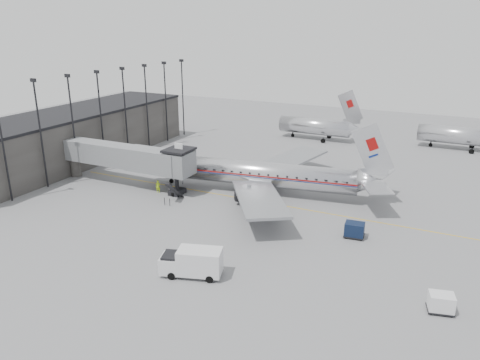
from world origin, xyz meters
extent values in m
plane|color=slate|center=(0.00, 0.00, 0.00)|extent=(160.00, 160.00, 0.00)
cube|color=#383533|center=(-34.00, 10.00, 4.00)|extent=(12.00, 46.00, 8.00)
cube|color=gold|center=(3.00, 6.00, 0.01)|extent=(60.00, 0.15, 0.01)
cube|color=slate|center=(-22.00, 3.60, 4.30)|extent=(12.00, 2.80, 3.00)
cube|color=slate|center=(-13.00, 3.60, 4.30)|extent=(8.00, 3.00, 3.10)
cube|color=slate|center=(-9.00, 4.00, 4.30)|extent=(3.20, 3.60, 3.20)
cube|color=black|center=(-9.00, 4.00, 6.20)|extent=(3.40, 3.80, 0.30)
cube|color=white|center=(-9.00, 4.00, 6.70)|extent=(1.20, 0.15, 0.80)
cylinder|color=black|center=(-9.30, 3.60, 1.40)|extent=(0.56, 0.56, 2.80)
cube|color=black|center=(-9.30, 3.60, 0.35)|extent=(1.60, 2.20, 0.70)
cylinder|color=black|center=(-9.30, 2.60, 0.30)|extent=(0.30, 0.60, 0.60)
cylinder|color=black|center=(-9.30, 4.60, 0.30)|extent=(0.30, 0.60, 0.60)
cylinder|color=#383533|center=(-27.50, 3.60, 1.40)|extent=(1.60, 1.60, 2.80)
cube|color=black|center=(-8.20, 1.30, 1.50)|extent=(0.90, 3.20, 2.90)
cylinder|color=black|center=(-27.50, -8.00, 7.50)|extent=(0.24, 0.24, 15.00)
cylinder|color=black|center=(-27.50, -2.00, 7.50)|extent=(0.24, 0.24, 15.00)
cube|color=black|center=(-27.50, -2.00, 15.00)|extent=(0.90, 0.25, 0.50)
cylinder|color=black|center=(-27.50, 4.00, 7.50)|extent=(0.24, 0.24, 15.00)
cube|color=black|center=(-27.50, 4.00, 15.00)|extent=(0.90, 0.25, 0.50)
cylinder|color=black|center=(-27.50, 10.00, 7.50)|extent=(0.24, 0.24, 15.00)
cube|color=black|center=(-27.50, 10.00, 15.00)|extent=(0.90, 0.25, 0.50)
cylinder|color=black|center=(-27.50, 16.00, 7.50)|extent=(0.24, 0.24, 15.00)
cube|color=black|center=(-27.50, 16.00, 15.00)|extent=(0.90, 0.25, 0.50)
cylinder|color=black|center=(-27.50, 22.00, 7.50)|extent=(0.24, 0.24, 15.00)
cube|color=black|center=(-27.50, 22.00, 15.00)|extent=(0.90, 0.25, 0.50)
cylinder|color=black|center=(-27.50, 28.00, 7.50)|extent=(0.24, 0.24, 15.00)
cube|color=black|center=(-27.50, 28.00, 15.00)|extent=(0.90, 0.25, 0.50)
cylinder|color=black|center=(-27.50, 34.00, 7.50)|extent=(0.24, 0.24, 15.00)
cube|color=black|center=(-27.50, 34.00, 15.00)|extent=(0.90, 0.25, 0.50)
cylinder|color=silver|center=(-2.00, 42.00, 2.60)|extent=(14.00, 3.20, 3.20)
cube|color=silver|center=(4.80, 42.00, 7.00)|extent=(5.17, 0.26, 6.52)
cylinder|color=black|center=(-6.50, 42.00, 0.50)|extent=(0.24, 0.24, 1.00)
cylinder|color=silver|center=(24.00, 46.00, 2.60)|extent=(14.00, 3.20, 3.20)
cylinder|color=black|center=(19.50, 46.00, 0.50)|extent=(0.24, 0.24, 1.00)
cylinder|color=silver|center=(0.00, 9.00, 2.73)|extent=(27.49, 7.37, 3.37)
cone|color=silver|center=(-14.85, 6.77, 2.73)|extent=(3.20, 3.73, 3.37)
cone|color=silver|center=(15.12, 11.27, 3.09)|extent=(4.07, 3.70, 3.20)
cube|color=maroon|center=(0.00, 9.00, 2.96)|extent=(27.50, 7.42, 0.16)
cube|color=navy|center=(0.00, 9.00, 2.75)|extent=(27.50, 7.42, 0.09)
cube|color=silver|center=(14.85, 11.23, 7.28)|extent=(5.56, 1.10, 6.99)
cube|color=gray|center=(1.49, 17.50, 2.46)|extent=(8.71, 15.36, 1.08)
cube|color=gray|center=(3.91, 1.31, 2.46)|extent=(12.04, 14.96, 1.08)
cylinder|color=gray|center=(-0.25, 13.75, 1.32)|extent=(3.34, 2.35, 1.91)
cylinder|color=gray|center=(1.15, 4.39, 1.32)|extent=(3.34, 2.35, 1.91)
cylinder|color=black|center=(-12.60, 7.11, 0.59)|extent=(0.18, 0.18, 1.18)
cylinder|color=black|center=(1.45, 11.61, 0.64)|extent=(0.24, 0.24, 1.27)
cylinder|color=black|center=(1.45, 11.61, 0.41)|extent=(0.95, 0.45, 0.91)
cylinder|color=black|center=(2.15, 6.93, 0.64)|extent=(0.24, 0.24, 1.27)
cylinder|color=black|center=(2.15, 6.93, 0.41)|extent=(0.95, 0.45, 0.91)
cube|color=silver|center=(4.58, -13.70, 1.51)|extent=(4.49, 3.32, 2.34)
cube|color=silver|center=(1.91, -14.53, 1.06)|extent=(2.33, 2.55, 1.56)
cube|color=black|center=(1.91, -14.53, 1.73)|extent=(1.84, 2.21, 0.67)
cylinder|color=black|center=(2.53, -15.39, 0.36)|extent=(0.76, 0.48, 0.71)
cylinder|color=black|center=(1.94, -13.47, 0.36)|extent=(0.76, 0.48, 0.71)
cylinder|color=black|center=(5.94, -14.33, 0.36)|extent=(0.76, 0.48, 0.71)
cylinder|color=black|center=(5.34, -12.41, 0.36)|extent=(0.76, 0.48, 0.71)
cube|color=black|center=(15.51, 0.75, 0.97)|extent=(2.19, 1.73, 1.43)
cube|color=black|center=(15.51, 0.75, 0.20)|extent=(2.30, 1.85, 0.12)
cylinder|color=black|center=(14.76, 0.06, 0.15)|extent=(0.32, 0.15, 0.31)
cylinder|color=black|center=(16.39, 0.22, 0.15)|extent=(0.32, 0.15, 0.31)
cylinder|color=black|center=(14.64, 1.28, 0.15)|extent=(0.32, 0.15, 0.31)
cylinder|color=black|center=(16.27, 1.44, 0.15)|extent=(0.32, 0.15, 0.31)
cube|color=silver|center=(25.00, -10.00, 0.92)|extent=(2.23, 1.86, 1.36)
cube|color=black|center=(25.00, -10.00, 0.19)|extent=(2.34, 1.98, 0.12)
cylinder|color=black|center=(24.38, -10.75, 0.15)|extent=(0.31, 0.18, 0.29)
cylinder|color=black|center=(25.89, -10.39, 0.15)|extent=(0.31, 0.18, 0.29)
cylinder|color=black|center=(24.11, -9.61, 0.15)|extent=(0.31, 0.18, 0.29)
cylinder|color=black|center=(25.62, -9.25, 0.15)|extent=(0.31, 0.18, 0.29)
imported|color=#B8E31A|center=(-12.00, 3.00, 0.87)|extent=(0.72, 0.56, 1.75)
camera|label=1|loc=(24.62, -46.41, 22.46)|focal=35.00mm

